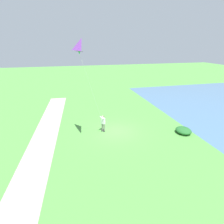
# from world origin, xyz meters

# --- Properties ---
(ground_plane) EXTENTS (120.00, 120.00, 0.00)m
(ground_plane) POSITION_xyz_m (0.00, 0.00, 0.00)
(ground_plane) COLOR #4C8E3D
(walkway_path) EXTENTS (4.63, 32.09, 0.02)m
(walkway_path) POSITION_xyz_m (7.24, 2.00, 0.01)
(walkway_path) COLOR #ADA393
(walkway_path) RESTS_ON ground
(person_kite_flyer) EXTENTS (0.61, 0.58, 1.83)m
(person_kite_flyer) POSITION_xyz_m (1.30, -0.32, 1.05)
(person_kite_flyer) COLOR #232328
(person_kite_flyer) RESTS_ON ground
(flying_kite) EXTENTS (2.05, 2.51, 7.15)m
(flying_kite) POSITION_xyz_m (3.17, 1.44, 8.34)
(flying_kite) COLOR purple
(lakeside_shrub) EXTENTS (1.47, 1.68, 0.60)m
(lakeside_shrub) POSITION_xyz_m (-6.52, 2.01, 0.30)
(lakeside_shrub) COLOR #236028
(lakeside_shrub) RESTS_ON ground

